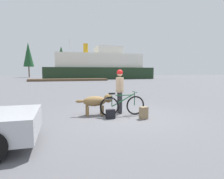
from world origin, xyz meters
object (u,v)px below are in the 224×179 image
dog (97,101)px  handbag_pannier (111,114)px  bicycle (122,105)px  backpack (144,113)px  ferry_boat (99,67)px  person_cyclist (120,87)px  sailboat_moored (70,77)px

dog → handbag_pannier: bearing=-62.6°
bicycle → handbag_pannier: bearing=-149.1°
backpack → ferry_boat: size_ratio=0.02×
bicycle → person_cyclist: 0.82m
bicycle → handbag_pannier: 0.70m
bicycle → dog: size_ratio=1.24×
backpack → sailboat_moored: bearing=90.2°
dog → ferry_boat: (8.00, 38.01, 2.32)m
bicycle → dog: 1.02m
dog → sailboat_moored: sailboat_moored is taller
bicycle → ferry_boat: (7.06, 38.38, 2.46)m
bicycle → dog: (-0.94, 0.37, 0.14)m
dog → backpack: size_ratio=3.37×
bicycle → handbag_pannier: (-0.57, -0.34, -0.23)m
handbag_pannier → dog: bearing=117.4°
dog → ferry_boat: 38.91m
ferry_boat → backpack: bearing=-99.4°
bicycle → backpack: bicycle is taller
handbag_pannier → sailboat_moored: 40.37m
person_cyclist → ferry_boat: size_ratio=0.07×
backpack → ferry_boat: (6.48, 39.08, 2.65)m
bicycle → ferry_boat: 39.10m
dog → backpack: (1.52, -1.07, -0.33)m
person_cyclist → handbag_pannier: bearing=-127.7°
dog → backpack: dog is taller
person_cyclist → handbag_pannier: size_ratio=5.30×
bicycle → person_cyclist: (0.04, 0.44, 0.69)m
ferry_boat → sailboat_moored: 7.24m
person_cyclist → sailboat_moored: size_ratio=0.19×
backpack → sailboat_moored: 40.72m
bicycle → handbag_pannier: bicycle is taller
bicycle → sailboat_moored: size_ratio=0.20×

